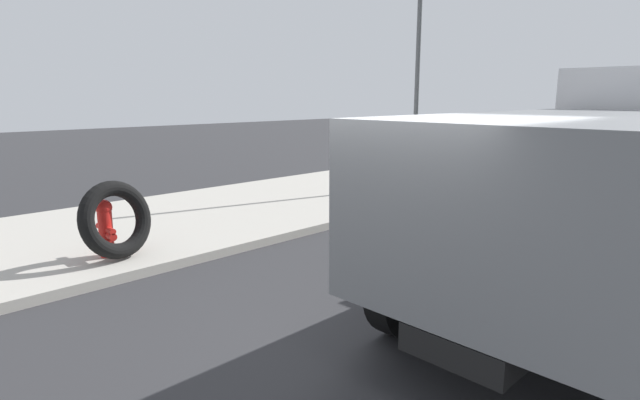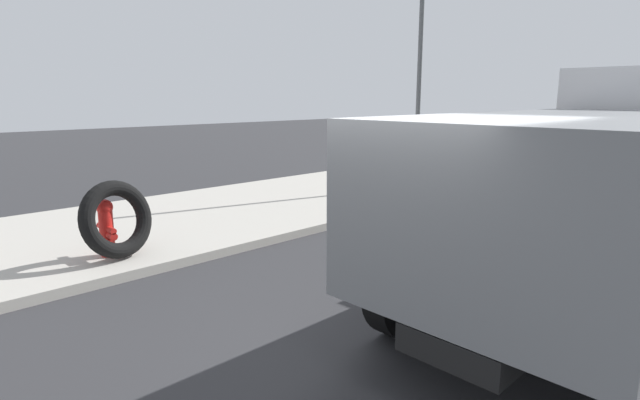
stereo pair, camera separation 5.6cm
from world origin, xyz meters
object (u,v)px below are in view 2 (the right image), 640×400
Objects in this scene: loose_tire at (117,219)px; dump_truck_gray at (614,178)px; fire_hydrant at (106,226)px; street_light_pole at (419,74)px.

loose_tire is 6.85m from dump_truck_gray.
loose_tire is 0.17× the size of dump_truck_gray.
dump_truck_gray reaches higher than fire_hydrant.
street_light_pole reaches higher than fire_hydrant.
street_light_pole is at bearing 3.38° from loose_tire.
fire_hydrant is 8.89m from street_light_pole.
street_light_pole is at bearing 52.97° from dump_truck_gray.
dump_truck_gray is 7.82m from street_light_pole.
street_light_pole reaches higher than dump_truck_gray.
fire_hydrant is 0.13× the size of dump_truck_gray.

